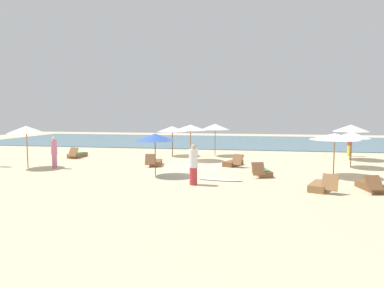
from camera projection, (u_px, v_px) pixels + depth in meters
The scene contains 20 objects.
ground_plane at pixel (193, 167), 19.03m from camera, with size 60.00×60.00×0.00m, color beige.
ocean_water at pixel (222, 141), 35.68m from camera, with size 48.00×16.00×0.06m, color slate.
umbrella_0 at pixel (191, 128), 21.64m from camera, with size 2.03×2.03×2.26m.
umbrella_1 at pixel (352, 135), 18.90m from camera, with size 1.94×1.94×1.97m.
umbrella_2 at pixel (26, 130), 18.74m from camera, with size 1.96×1.96×2.31m.
umbrella_3 at pixel (351, 128), 22.01m from camera, with size 2.23×2.23×2.25m.
umbrella_4 at pixel (172, 129), 23.98m from camera, with size 2.04×2.04×2.07m.
umbrella_5 at pixel (335, 137), 16.24m from camera, with size 2.29×2.29×2.06m.
umbrella_6 at pixel (155, 137), 16.48m from camera, with size 1.92×1.92×2.04m.
umbrella_7 at pixel (215, 127), 23.98m from camera, with size 1.99×1.99×2.24m.
lounger_0 at pixel (155, 163), 19.72m from camera, with size 0.87×1.73×0.73m.
lounger_1 at pixel (371, 186), 13.46m from camera, with size 0.90×1.77×0.68m.
lounger_2 at pixel (77, 155), 23.24m from camera, with size 0.76×1.71×0.72m.
lounger_3 at pixel (320, 186), 13.50m from camera, with size 1.14×1.73×0.75m.
lounger_4 at pixel (262, 172), 16.57m from camera, with size 1.02×1.76×0.72m.
lounger_5 at pixel (233, 163), 19.62m from camera, with size 1.20×1.75×0.73m.
person_1 at pixel (54, 152), 18.69m from camera, with size 0.43×0.43×1.72m.
person_2 at pixel (193, 165), 14.45m from camera, with size 0.53×0.53×1.71m.
person_3 at pixel (350, 143), 23.88m from camera, with size 0.36×0.36×1.77m.
surfboard at pixel (220, 179), 15.48m from camera, with size 2.05×0.71×0.07m.
Camera 1 is at (3.32, -18.54, 3.07)m, focal length 32.21 mm.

